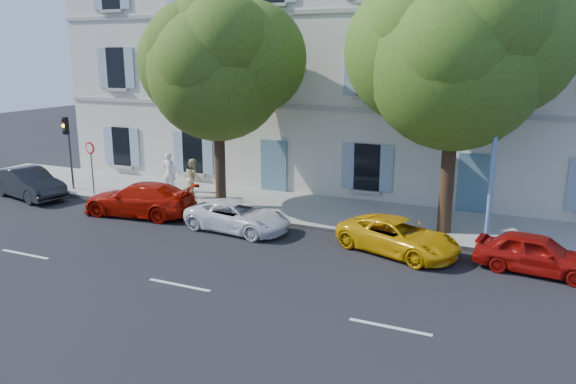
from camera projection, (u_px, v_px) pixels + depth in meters
The scene contains 16 objects.
ground at pixel (248, 243), 19.23m from camera, with size 90.00×90.00×0.00m, color black.
sidewalk at pixel (299, 209), 23.15m from camera, with size 36.00×4.50×0.15m, color #A09E96.
kerb at pixel (276, 223), 21.23m from camera, with size 36.00×0.16×0.16m, color #9E998E.
building at pixel (347, 60), 26.80m from camera, with size 28.00×7.00×12.00m, color beige.
car_dark_sedan at pixel (29, 183), 24.99m from camera, with size 1.43×4.11×1.35m, color black.
car_red_coupe at pixel (139, 199), 22.32m from camera, with size 1.86×4.58×1.33m, color #AE1104.
car_white_coupe at pixel (238, 216), 20.40m from camera, with size 1.82×3.95×1.10m, color white.
car_yellow_supercar at pixel (398, 236), 18.11m from camera, with size 1.87×4.06×1.13m, color #E7A909.
car_red_hatchback at pixel (536, 253), 16.48m from camera, with size 1.40×3.47×1.18m, color #950E09.
tree_left at pixel (217, 71), 21.94m from camera, with size 5.48×5.48×8.49m.
tree_right at pixel (455, 61), 18.53m from camera, with size 5.97×5.97×9.20m.
traffic_light at pixel (67, 137), 25.58m from camera, with size 0.30×0.38×3.36m.
road_sign at pixel (91, 157), 24.85m from camera, with size 0.55×0.10×2.36m.
street_lamp at pixel (497, 117), 17.32m from camera, with size 0.32×1.60×7.48m.
pedestrian_a at pixel (169, 172), 25.51m from camera, with size 0.66×0.43×1.81m, color white.
pedestrian_b at pixel (193, 178), 24.55m from camera, with size 0.83×0.65×1.71m, color #D4C387.
Camera 1 is at (8.81, -16.04, 6.31)m, focal length 35.00 mm.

